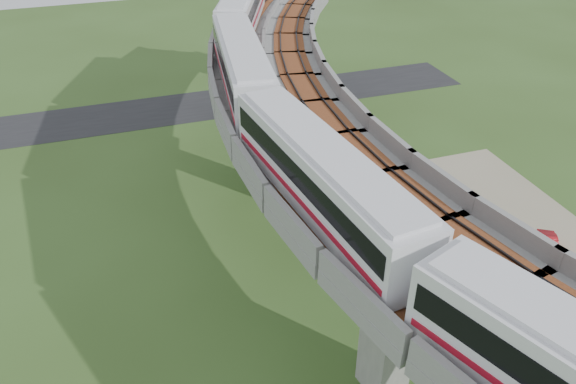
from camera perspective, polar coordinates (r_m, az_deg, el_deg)
The scene contains 13 objects.
ground at distance 39.89m, azimuth 1.47°, elevation -7.99°, with size 160.00×160.00×0.00m, color #375120.
dirt_lot at distance 44.44m, azimuth 19.70°, elevation -5.31°, with size 18.00×26.00×0.04m, color gray.
asphalt_road at distance 64.66m, azimuth -7.74°, elevation 8.86°, with size 60.00×8.00×0.03m, color #232326.
viaduct at distance 36.00m, azimuth 7.45°, elevation 4.32°, with size 19.58×73.98×11.40m.
metro_train at distance 33.02m, azimuth 2.52°, elevation 8.16°, with size 10.85×61.35×3.64m.
fence at distance 43.07m, azimuth 13.81°, elevation -4.28°, with size 3.87×38.73×1.50m.
tree_0 at distance 59.31m, azimuth 4.55°, elevation 9.16°, with size 2.17×2.17×3.21m.
tree_1 at distance 52.09m, azimuth 5.25°, elevation 5.62°, with size 2.49×2.49×3.38m.
tree_2 at distance 43.72m, azimuth 8.31°, elevation -1.55°, with size 2.03×2.03×2.48m.
tree_3 at distance 38.24m, azimuth 13.57°, elevation -6.90°, with size 2.84×2.84×3.42m.
car_white at distance 37.75m, azimuth 26.31°, elevation -13.95°, with size 1.44×3.57×1.22m, color white.
car_red at distance 45.22m, azimuth 24.92°, elevation -4.99°, with size 1.21×3.46×1.14m, color #B31015.
car_dark at distance 49.40m, azimuth 14.23°, elevation 0.75°, with size 1.63×4.02×1.17m, color black.
Camera 1 is at (-10.60, -28.17, 26.18)m, focal length 35.00 mm.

